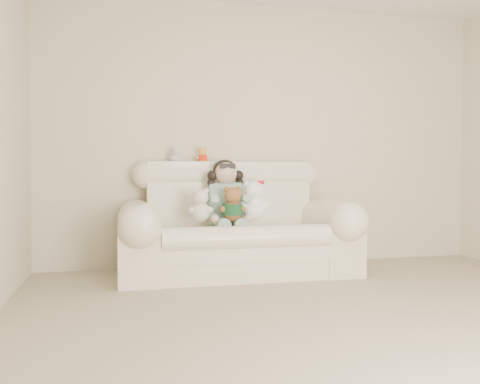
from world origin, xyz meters
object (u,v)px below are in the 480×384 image
Objects in this scene: seated_child at (226,193)px; white_cat at (254,196)px; brown_teddy at (233,201)px; sofa at (237,218)px; cream_teddy at (200,202)px.

white_cat is at bearing -30.25° from seated_child.
white_cat reaches higher than brown_teddy.
cream_teddy is at bearing -159.72° from sofa.
sofa reaches higher than cream_teddy.
sofa is 3.31× the size of seated_child.
sofa reaches higher than brown_teddy.
white_cat is 1.24× the size of cream_teddy.
sofa is at bearing -33.08° from seated_child.
sofa is 5.88× the size of brown_teddy.
brown_teddy is at bearing -155.64° from white_cat.
brown_teddy is 0.28m from cream_teddy.
sofa is 0.41m from cream_teddy.
seated_child is at bearing 112.12° from brown_teddy.
brown_teddy is (0.01, -0.23, -0.06)m from seated_child.
seated_child reaches higher than white_cat.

